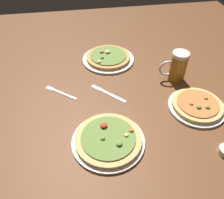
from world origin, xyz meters
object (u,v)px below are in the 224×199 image
(pizza_plate_near, at_px, (108,140))
(beer_mug_dark, at_px, (177,67))
(pizza_plate_side, at_px, (197,106))
(pizza_plate_far, at_px, (108,58))
(fork_left, at_px, (60,92))
(knife_right, at_px, (108,93))

(pizza_plate_near, distance_m, beer_mug_dark, 0.57)
(pizza_plate_side, distance_m, beer_mug_dark, 0.25)
(pizza_plate_far, height_order, beer_mug_dark, beer_mug_dark)
(beer_mug_dark, relative_size, fork_left, 1.01)
(pizza_plate_near, relative_size, fork_left, 1.84)
(pizza_plate_far, distance_m, pizza_plate_side, 0.60)
(pizza_plate_side, relative_size, knife_right, 1.58)
(pizza_plate_far, distance_m, beer_mug_dark, 0.43)
(pizza_plate_near, distance_m, fork_left, 0.41)
(pizza_plate_far, bearing_deg, pizza_plate_side, -53.68)
(pizza_plate_side, relative_size, beer_mug_dark, 1.62)
(fork_left, bearing_deg, pizza_plate_near, -60.63)
(beer_mug_dark, height_order, fork_left, beer_mug_dark)
(pizza_plate_near, bearing_deg, beer_mug_dark, 40.36)
(pizza_plate_far, height_order, pizza_plate_side, pizza_plate_far)
(pizza_plate_near, xyz_separation_m, fork_left, (-0.20, 0.35, -0.01))
(knife_right, bearing_deg, pizza_plate_far, 81.00)
(pizza_plate_side, relative_size, fork_left, 1.64)
(pizza_plate_near, height_order, pizza_plate_side, pizza_plate_near)
(beer_mug_dark, bearing_deg, pizza_plate_near, -139.64)
(knife_right, bearing_deg, pizza_plate_side, -23.39)
(beer_mug_dark, bearing_deg, pizza_plate_far, 143.32)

